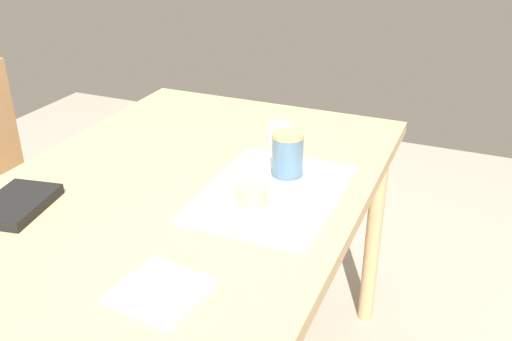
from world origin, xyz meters
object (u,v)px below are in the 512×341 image
(pastry, at_px, (252,195))
(small_book, at_px, (17,204))
(pastry_plate, at_px, (252,205))
(coffee_mug, at_px, (288,153))
(sugar_bowl, at_px, (280,133))
(dining_table, at_px, (182,210))

(pastry, relative_size, small_book, 0.38)
(small_book, bearing_deg, pastry_plate, -77.01)
(pastry_plate, xyz_separation_m, small_book, (-0.20, 0.47, 0.00))
(pastry_plate, height_order, small_book, small_book)
(pastry_plate, height_order, coffee_mug, coffee_mug)
(pastry_plate, relative_size, pastry, 2.46)
(pastry, xyz_separation_m, coffee_mug, (0.18, -0.02, 0.03))
(sugar_bowl, relative_size, small_book, 0.39)
(dining_table, height_order, pastry_plate, pastry_plate)
(dining_table, height_order, small_book, small_book)
(dining_table, height_order, sugar_bowl, sugar_bowl)
(sugar_bowl, height_order, small_book, sugar_bowl)
(dining_table, relative_size, coffee_mug, 11.25)
(dining_table, distance_m, sugar_bowl, 0.37)
(coffee_mug, relative_size, sugar_bowl, 1.57)
(pastry_plate, relative_size, small_book, 0.93)
(pastry, bearing_deg, small_book, 112.98)
(coffee_mug, distance_m, small_book, 0.62)
(pastry_plate, relative_size, sugar_bowl, 2.40)
(dining_table, bearing_deg, small_book, 132.58)
(dining_table, height_order, coffee_mug, coffee_mug)
(pastry, height_order, coffee_mug, coffee_mug)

